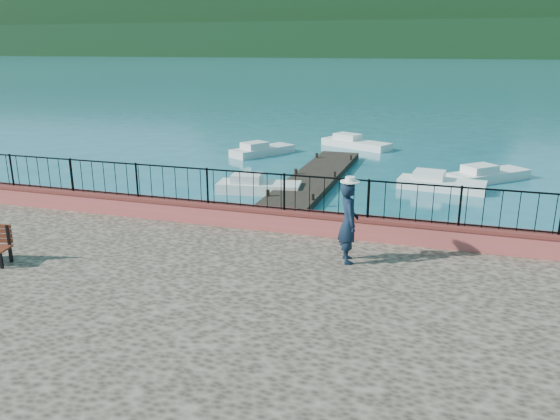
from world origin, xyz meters
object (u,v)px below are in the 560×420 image
Objects in this scene: person at (348,222)px; boat_4 at (356,141)px; boat_0 at (259,183)px; boat_3 at (263,148)px; boat_1 at (442,180)px; boat_2 at (489,172)px.

person is 0.43× the size of boat_4.
person is 0.54× the size of boat_0.
boat_4 is (4.68, 3.84, 0.00)m from boat_3.
boat_4 is at bearing -19.34° from boat_3.
boat_1 is (7.33, 2.80, 0.00)m from boat_0.
boat_2 is 9.82m from boat_4.
boat_0 and boat_4 have the same top height.
person is 0.46× the size of boat_2.
boat_2 is at bearing -16.80° from boat_4.
boat_0 is (-5.50, 9.43, -1.73)m from person.
boat_3 is (-11.96, 2.75, 0.00)m from boat_2.
person is 11.06m from boat_0.
boat_1 is at bearing -34.26° from boat_4.
boat_2 is (2.02, 2.39, 0.00)m from boat_1.
boat_4 is at bearing 93.59° from boat_2.
boat_0 is 0.80× the size of boat_4.
boat_2 is 12.27m from boat_3.
person reaches higher than boat_3.
boat_1 is 11.19m from boat_3.
boat_1 is 0.89× the size of boat_2.
boat_1 is 0.94× the size of boat_3.
boat_0 and boat_2 have the same top height.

